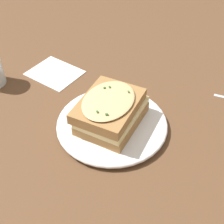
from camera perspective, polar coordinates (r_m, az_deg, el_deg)
ground_plane at (r=0.72m, az=0.76°, el=-3.64°), size 2.40×2.40×0.00m
dinner_plate at (r=0.72m, az=0.00°, el=-2.23°), size 0.26×0.26×0.02m
sandwich at (r=0.69m, az=-0.26°, el=0.22°), size 0.15×0.18×0.07m
napkin at (r=0.91m, az=-10.43°, el=7.08°), size 0.14×0.12×0.00m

